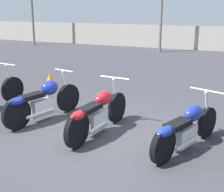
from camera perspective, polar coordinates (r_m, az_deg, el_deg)
The scene contains 6 objects.
ground_plane at distance 6.19m, azimuth -2.39°, elevation -7.22°, with size 60.00×60.00×0.00m, color #38383D.
fence_back at distance 19.01m, azimuth 16.95°, elevation 10.03°, with size 40.00×0.04×1.39m.
motorcycle_slot_1 at distance 7.02m, azimuth -12.54°, elevation -0.92°, with size 0.72×2.12×1.04m.
motorcycle_slot_2 at distance 6.10m, azimuth -2.64°, elevation -3.19°, with size 0.68×2.16×1.03m.
motorcycle_slot_3 at distance 5.59m, azimuth 13.37°, elevation -5.81°, with size 0.92×2.00×0.97m.
traffic_cone_near at distance 10.29m, azimuth -11.28°, elevation 3.05°, with size 0.34×0.34×0.38m.
Camera 1 is at (2.61, -5.06, 2.44)m, focal length 50.00 mm.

